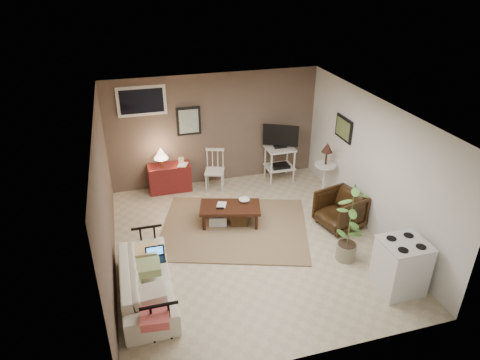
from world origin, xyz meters
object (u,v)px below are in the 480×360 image
object	(u,v)px
stove	(401,266)
potted_plant	(350,220)
red_console	(169,176)
armchair	(340,208)
sofa	(146,276)
spindle_chair	(215,171)
coffee_table	(230,214)
tv_stand	(280,152)
side_table	(326,163)

from	to	relation	value
stove	potted_plant	bearing A→B (deg)	114.93
red_console	armchair	bearing A→B (deg)	-37.99
sofa	spindle_chair	distance (m)	3.42
coffee_table	tv_stand	size ratio (longest dim) A/B	0.94
spindle_chair	tv_stand	distance (m)	1.50
spindle_chair	armchair	size ratio (longest dim) A/B	1.17
red_console	tv_stand	distance (m)	2.46
armchair	sofa	bearing A→B (deg)	-90.35
potted_plant	armchair	bearing A→B (deg)	69.46
coffee_table	tv_stand	world-z (taller)	tv_stand
sofa	red_console	bearing A→B (deg)	-13.21
sofa	coffee_table	bearing A→B (deg)	-47.23
sofa	red_console	distance (m)	3.23
coffee_table	tv_stand	bearing A→B (deg)	44.06
tv_stand	coffee_table	bearing A→B (deg)	-135.94
tv_stand	armchair	xyz separation A→B (m)	(0.41, -2.06, -0.31)
sofa	potted_plant	bearing A→B (deg)	-90.00
red_console	sofa	bearing A→B (deg)	-103.21
red_console	side_table	distance (m)	3.27
spindle_chair	sofa	bearing A→B (deg)	-119.59
red_console	side_table	world-z (taller)	side_table
tv_stand	stove	world-z (taller)	tv_stand
tv_stand	stove	size ratio (longest dim) A/B	1.52
armchair	potted_plant	bearing A→B (deg)	-35.50
red_console	armchair	distance (m)	3.60
red_console	tv_stand	world-z (taller)	tv_stand
tv_stand	armchair	bearing A→B (deg)	-78.86
red_console	side_table	size ratio (longest dim) A/B	0.86
coffee_table	spindle_chair	size ratio (longest dim) A/B	1.39
spindle_chair	side_table	xyz separation A→B (m)	(2.11, -0.91, 0.33)
spindle_chair	armchair	world-z (taller)	spindle_chair
spindle_chair	armchair	distance (m)	2.78
sofa	side_table	world-z (taller)	side_table
armchair	potted_plant	distance (m)	1.07
sofa	red_console	xyz separation A→B (m)	(0.74, 3.15, -0.01)
side_table	armchair	world-z (taller)	side_table
red_console	armchair	xyz separation A→B (m)	(2.84, -2.21, 0.02)
armchair	stove	bearing A→B (deg)	-13.35
potted_plant	spindle_chair	bearing A→B (deg)	117.33
sofa	armchair	distance (m)	3.69
red_console	potted_plant	bearing A→B (deg)	-51.67
armchair	side_table	bearing A→B (deg)	153.79
stove	armchair	bearing A→B (deg)	91.61
tv_stand	sofa	bearing A→B (deg)	-136.60
side_table	armchair	xyz separation A→B (m)	(-0.23, -1.13, -0.36)
side_table	potted_plant	xyz separation A→B (m)	(-0.57, -2.06, 0.02)
spindle_chair	potted_plant	size ratio (longest dim) A/B	0.61
potted_plant	side_table	bearing A→B (deg)	74.44
red_console	potted_plant	world-z (taller)	potted_plant
coffee_table	side_table	size ratio (longest dim) A/B	1.02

